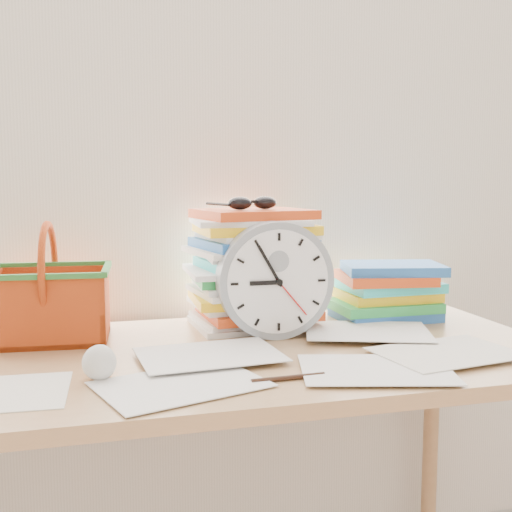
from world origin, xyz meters
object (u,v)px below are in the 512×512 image
object	(u,v)px
book_stack	(385,291)
basket	(49,283)
paper_stack	(251,268)
clock	(275,280)
desk	(239,384)

from	to	relation	value
book_stack	basket	size ratio (longest dim) A/B	1.07
paper_stack	basket	bearing A→B (deg)	-177.31
basket	clock	bearing A→B (deg)	-7.71
book_stack	basket	bearing A→B (deg)	-179.38
book_stack	clock	bearing A→B (deg)	-160.35
clock	book_stack	world-z (taller)	clock
clock	book_stack	xyz separation A→B (m)	(0.34, 0.12, -0.06)
clock	desk	bearing A→B (deg)	-141.06
desk	clock	size ratio (longest dim) A/B	5.18
paper_stack	clock	world-z (taller)	paper_stack
clock	basket	world-z (taller)	clock
paper_stack	book_stack	distance (m)	0.37
desk	basket	xyz separation A→B (m)	(-0.39, 0.20, 0.21)
paper_stack	basket	xyz separation A→B (m)	(-0.48, -0.02, -0.01)
paper_stack	clock	xyz separation A→B (m)	(0.02, -0.13, -0.01)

